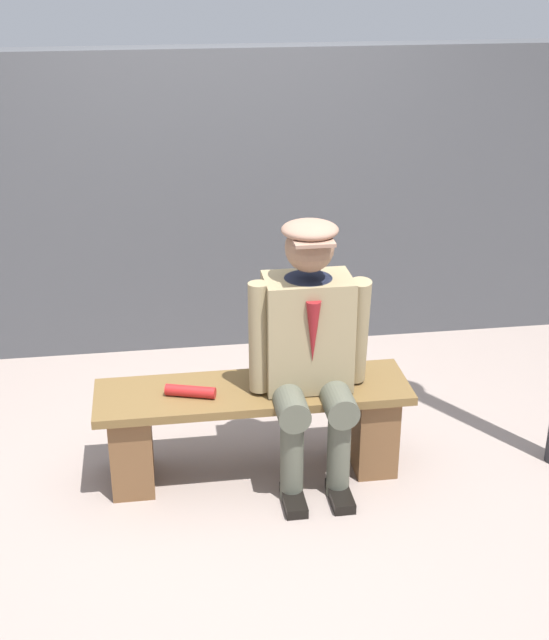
# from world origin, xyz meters

# --- Properties ---
(ground_plane) EXTENTS (30.00, 30.00, 0.00)m
(ground_plane) POSITION_xyz_m (0.00, 0.00, 0.00)
(ground_plane) COLOR gray
(bench) EXTENTS (1.51, 0.42, 0.47)m
(bench) POSITION_xyz_m (0.00, 0.00, 0.28)
(bench) COLOR brown
(bench) RESTS_ON ground
(seated_man) EXTENTS (0.58, 0.56, 1.29)m
(seated_man) POSITION_xyz_m (-0.26, 0.06, 0.71)
(seated_man) COLOR #94835E
(seated_man) RESTS_ON ground
(rolled_magazine) EXTENTS (0.24, 0.12, 0.05)m
(rolled_magazine) POSITION_xyz_m (0.30, 0.04, 0.49)
(rolled_magazine) COLOR #B21E1E
(rolled_magazine) RESTS_ON bench
(stadium_wall) EXTENTS (12.00, 0.24, 1.87)m
(stadium_wall) POSITION_xyz_m (0.00, -1.60, 0.93)
(stadium_wall) COLOR #484A4E
(stadium_wall) RESTS_ON ground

